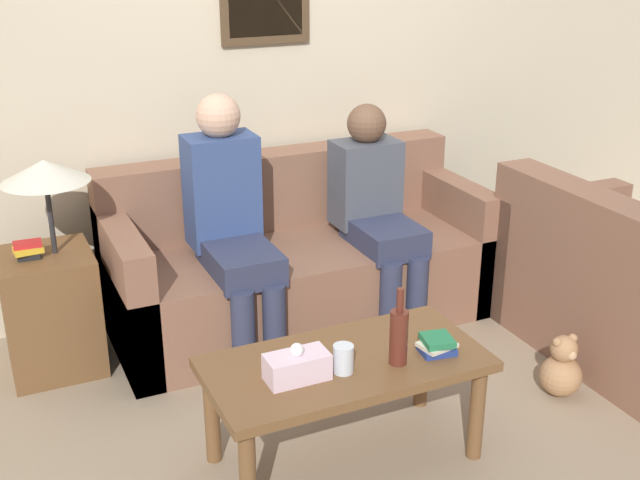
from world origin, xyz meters
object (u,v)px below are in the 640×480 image
object	(u,v)px
coffee_table	(345,375)
person_left	(231,217)
couch_main	(298,264)
drinking_glass	(343,359)
teddy_bear	(561,369)
wine_bottle	(399,335)
person_right	(376,207)

from	to	relation	value
coffee_table	person_left	size ratio (longest dim) A/B	0.86
couch_main	coffee_table	size ratio (longest dim) A/B	1.84
drinking_glass	teddy_bear	size ratio (longest dim) A/B	0.37
teddy_bear	drinking_glass	bearing A→B (deg)	-175.69
person_left	teddy_bear	xyz separation A→B (m)	(1.17, -1.07, -0.55)
person_left	teddy_bear	bearing A→B (deg)	-42.38
couch_main	teddy_bear	world-z (taller)	couch_main
couch_main	wine_bottle	xyz separation A→B (m)	(-0.15, -1.31, 0.25)
person_left	person_right	world-z (taller)	person_left
coffee_table	teddy_bear	size ratio (longest dim) A/B	3.62
drinking_glass	wine_bottle	bearing A→B (deg)	-7.41
drinking_glass	couch_main	bearing A→B (deg)	74.09
drinking_glass	teddy_bear	bearing A→B (deg)	4.31
wine_bottle	teddy_bear	size ratio (longest dim) A/B	1.04
person_left	person_right	distance (m)	0.78
coffee_table	teddy_bear	xyz separation A→B (m)	(1.09, 0.01, -0.25)
teddy_bear	couch_main	bearing A→B (deg)	122.67
coffee_table	drinking_glass	size ratio (longest dim) A/B	9.90
wine_bottle	person_right	world-z (taller)	person_right
teddy_bear	person_right	bearing A→B (deg)	110.94
couch_main	person_right	xyz separation A→B (m)	(0.37, -0.16, 0.31)
coffee_table	person_left	bearing A→B (deg)	94.34
drinking_glass	teddy_bear	world-z (taller)	drinking_glass
person_left	teddy_bear	distance (m)	1.68
person_left	coffee_table	bearing A→B (deg)	-85.66
wine_bottle	drinking_glass	bearing A→B (deg)	172.59
couch_main	person_left	bearing A→B (deg)	-162.00
drinking_glass	teddy_bear	distance (m)	1.20
coffee_table	person_left	xyz separation A→B (m)	(-0.08, 1.08, 0.29)
coffee_table	person_right	distance (m)	1.28
wine_bottle	person_right	distance (m)	1.27
coffee_table	couch_main	bearing A→B (deg)	75.21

